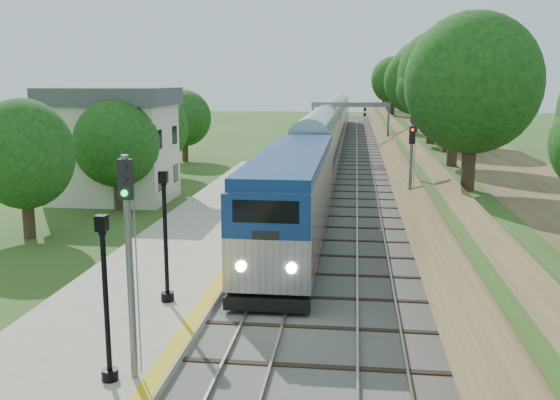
# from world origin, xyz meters

# --- Properties ---
(trackbed) EXTENTS (9.50, 170.00, 0.28)m
(trackbed) POSITION_xyz_m (2.00, 60.00, 0.07)
(trackbed) COLOR #4C4944
(trackbed) RESTS_ON ground
(platform) EXTENTS (6.40, 68.00, 0.38)m
(platform) POSITION_xyz_m (-5.20, 16.00, 0.19)
(platform) COLOR gray
(platform) RESTS_ON ground
(yellow_stripe) EXTENTS (0.55, 68.00, 0.01)m
(yellow_stripe) POSITION_xyz_m (-2.35, 16.00, 0.39)
(yellow_stripe) COLOR gold
(yellow_stripe) RESTS_ON platform
(embankment) EXTENTS (10.64, 170.00, 11.70)m
(embankment) POSITION_xyz_m (10.35, 60.00, 1.95)
(embankment) COLOR brown
(embankment) RESTS_ON ground
(station_building) EXTENTS (8.60, 6.60, 8.00)m
(station_building) POSITION_xyz_m (-14.00, 30.00, 4.09)
(station_building) COLOR silver
(station_building) RESTS_ON ground
(signal_gantry) EXTENTS (8.40, 0.38, 6.20)m
(signal_gantry) POSITION_xyz_m (2.47, 54.99, 4.82)
(signal_gantry) COLOR slate
(signal_gantry) RESTS_ON ground
(trees_behind_platform) EXTENTS (7.82, 53.32, 7.21)m
(trees_behind_platform) POSITION_xyz_m (-11.17, 20.67, 4.53)
(trees_behind_platform) COLOR #332316
(trees_behind_platform) RESTS_ON ground
(train) EXTENTS (3.25, 107.88, 4.77)m
(train) POSITION_xyz_m (0.00, 61.73, 2.43)
(train) COLOR black
(train) RESTS_ON trackbed
(lamppost_mid) EXTENTS (0.46, 0.46, 4.66)m
(lamppost_mid) POSITION_xyz_m (-3.51, 3.00, 2.46)
(lamppost_mid) COLOR black
(lamppost_mid) RESTS_ON platform
(lamppost_far) EXTENTS (0.49, 0.49, 4.94)m
(lamppost_far) POSITION_xyz_m (-3.79, 9.28, 2.58)
(lamppost_far) COLOR black
(lamppost_far) RESTS_ON platform
(signal_platform) EXTENTS (0.36, 0.29, 6.22)m
(signal_platform) POSITION_xyz_m (-2.90, 3.27, 4.21)
(signal_platform) COLOR slate
(signal_platform) RESTS_ON platform
(signal_farside) EXTENTS (0.33, 0.26, 5.97)m
(signal_farside) POSITION_xyz_m (6.20, 23.01, 3.77)
(signal_farside) COLOR slate
(signal_farside) RESTS_ON ground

